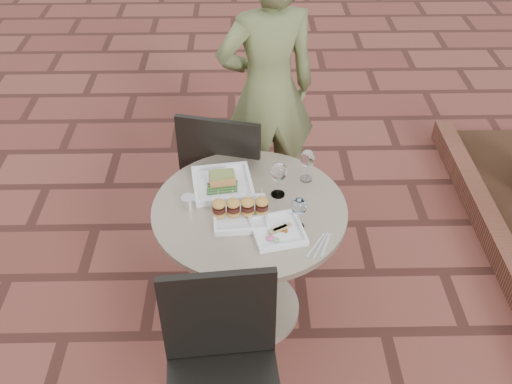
{
  "coord_description": "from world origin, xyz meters",
  "views": [
    {
      "loc": [
        0.12,
        -1.82,
        2.44
      ],
      "look_at": [
        0.16,
        0.16,
        0.82
      ],
      "focal_mm": 40.0,
      "sensor_mm": 36.0,
      "label": 1
    }
  ],
  "objects_px": {
    "plate_sliders": "(240,210)",
    "plate_tuna": "(278,231)",
    "cafe_table": "(250,245)",
    "chair_far": "(225,169)",
    "diner": "(268,92)",
    "chair_near": "(222,362)",
    "plate_salmon": "(222,183)"
  },
  "relations": [
    {
      "from": "cafe_table",
      "to": "plate_sliders",
      "type": "bearing_deg",
      "value": -122.14
    },
    {
      "from": "chair_far",
      "to": "plate_tuna",
      "type": "bearing_deg",
      "value": 123.33
    },
    {
      "from": "chair_near",
      "to": "plate_salmon",
      "type": "xyz_separation_m",
      "value": [
        -0.01,
        0.86,
        0.2
      ]
    },
    {
      "from": "plate_salmon",
      "to": "plate_sliders",
      "type": "relative_size",
      "value": 1.21
    },
    {
      "from": "plate_tuna",
      "to": "plate_salmon",
      "type": "bearing_deg",
      "value": 127.08
    },
    {
      "from": "chair_far",
      "to": "diner",
      "type": "bearing_deg",
      "value": -109.17
    },
    {
      "from": "plate_salmon",
      "to": "plate_sliders",
      "type": "distance_m",
      "value": 0.24
    },
    {
      "from": "diner",
      "to": "chair_near",
      "type": "bearing_deg",
      "value": 66.33
    },
    {
      "from": "plate_salmon",
      "to": "diner",
      "type": "bearing_deg",
      "value": 72.2
    },
    {
      "from": "diner",
      "to": "plate_tuna",
      "type": "xyz_separation_m",
      "value": [
        0.01,
        -1.08,
        -0.07
      ]
    },
    {
      "from": "cafe_table",
      "to": "plate_salmon",
      "type": "xyz_separation_m",
      "value": [
        -0.13,
        0.16,
        0.27
      ]
    },
    {
      "from": "plate_sliders",
      "to": "plate_tuna",
      "type": "bearing_deg",
      "value": -33.96
    },
    {
      "from": "chair_far",
      "to": "plate_tuna",
      "type": "xyz_separation_m",
      "value": [
        0.25,
        -0.71,
        0.19
      ]
    },
    {
      "from": "chair_near",
      "to": "plate_tuna",
      "type": "bearing_deg",
      "value": 60.75
    },
    {
      "from": "cafe_table",
      "to": "plate_sliders",
      "type": "distance_m",
      "value": 0.29
    },
    {
      "from": "chair_near",
      "to": "plate_tuna",
      "type": "distance_m",
      "value": 0.61
    },
    {
      "from": "plate_salmon",
      "to": "cafe_table",
      "type": "bearing_deg",
      "value": -50.64
    },
    {
      "from": "chair_far",
      "to": "chair_near",
      "type": "relative_size",
      "value": 1.0
    },
    {
      "from": "cafe_table",
      "to": "chair_far",
      "type": "height_order",
      "value": "chair_far"
    },
    {
      "from": "cafe_table",
      "to": "chair_near",
      "type": "xyz_separation_m",
      "value": [
        -0.11,
        -0.7,
        0.07
      ]
    },
    {
      "from": "chair_far",
      "to": "plate_sliders",
      "type": "bearing_deg",
      "value": 112.27
    },
    {
      "from": "plate_tuna",
      "to": "chair_far",
      "type": "bearing_deg",
      "value": 109.47
    },
    {
      "from": "chair_far",
      "to": "diner",
      "type": "xyz_separation_m",
      "value": [
        0.24,
        0.37,
        0.26
      ]
    },
    {
      "from": "plate_sliders",
      "to": "chair_far",
      "type": "bearing_deg",
      "value": 98.41
    },
    {
      "from": "cafe_table",
      "to": "chair_far",
      "type": "distance_m",
      "value": 0.55
    },
    {
      "from": "chair_far",
      "to": "plate_salmon",
      "type": "relative_size",
      "value": 2.96
    },
    {
      "from": "plate_salmon",
      "to": "plate_tuna",
      "type": "xyz_separation_m",
      "value": [
        0.25,
        -0.33,
        -0.01
      ]
    },
    {
      "from": "chair_far",
      "to": "plate_sliders",
      "type": "height_order",
      "value": "chair_far"
    },
    {
      "from": "plate_sliders",
      "to": "cafe_table",
      "type": "bearing_deg",
      "value": 57.86
    },
    {
      "from": "plate_salmon",
      "to": "plate_sliders",
      "type": "height_order",
      "value": "plate_sliders"
    },
    {
      "from": "chair_near",
      "to": "plate_salmon",
      "type": "distance_m",
      "value": 0.88
    },
    {
      "from": "chair_far",
      "to": "chair_near",
      "type": "distance_m",
      "value": 1.23
    }
  ]
}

